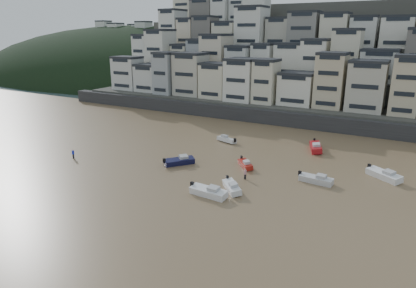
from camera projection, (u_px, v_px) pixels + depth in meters
The scene contains 15 objects.
ground at pixel (17, 230), 43.49m from camera, with size 400.00×400.00×0.00m, color olive.
sea_strip at pixel (127, 72), 216.06m from camera, with size 340.00×340.00×0.00m, color #40545B.
harbor_wall at pixel (281, 118), 92.50m from camera, with size 140.00×3.00×3.50m, color #38383A.
hillside at pixel (337, 62), 120.24m from camera, with size 141.04×66.00×50.00m.
headland at pixel (136, 75), 200.67m from camera, with size 216.00×135.00×53.33m.
boat_g at pixel (384, 174), 58.53m from camera, with size 6.23×2.04×1.70m, color white, non-canonical shape.
boat_d at pixel (316, 178), 57.00m from camera, with size 5.58×1.83×1.52m, color silver, non-canonical shape.
boat_a at pixel (208, 191), 52.34m from camera, with size 6.07×1.99×1.66m, color white, non-canonical shape.
boat_i at pixel (316, 146), 72.58m from camera, with size 6.61×2.16×1.80m, color #A9141B, non-canonical shape.
boat_e at pixel (245, 163), 63.66m from camera, with size 4.83×1.58×1.32m, color #AC1D15, non-canonical shape.
boat_h at pixel (227, 139), 78.22m from camera, with size 5.01×1.64×1.37m, color silver, non-canonical shape.
boat_c at pixel (179, 160), 64.89m from camera, with size 5.80×1.90×1.58m, color #12143A, non-canonical shape.
boat_b at pixel (232, 186), 54.14m from camera, with size 5.36×1.75×1.46m, color white, non-canonical shape.
person_blue at pixel (73, 154), 68.02m from camera, with size 0.44×0.44×1.74m, color #1D30D9, non-canonical shape.
person_pink at pixel (245, 174), 58.37m from camera, with size 0.44×0.44×1.74m, color #CE929A, non-canonical shape.
Camera 1 is at (38.52, -22.70, 22.31)m, focal length 32.00 mm.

